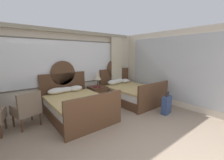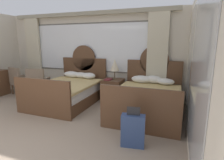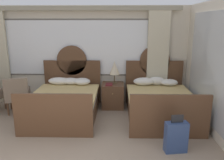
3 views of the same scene
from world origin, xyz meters
name	(u,v)px [view 2 (image 2 of 3)]	position (x,y,z in m)	size (l,w,h in m)	color
wall_back_window	(89,52)	(0.00, 4.36, 1.42)	(6.09, 0.22, 2.70)	beige
wall_right_mirror	(198,70)	(3.07, 1.91, 1.35)	(0.08, 4.96, 2.70)	beige
bed_near_window	(68,91)	(-0.16, 3.30, 0.36)	(1.58, 2.12, 1.64)	brown
bed_near_mirror	(148,99)	(2.15, 3.30, 0.36)	(1.58, 2.12, 1.64)	brown
nightstand_between_beds	(113,90)	(0.99, 3.93, 0.33)	(0.59, 0.61, 0.65)	brown
table_lamp_on_nightstand	(115,65)	(1.04, 3.97, 1.08)	(0.27, 0.27, 0.61)	brown
book_on_nightstand	(108,79)	(0.90, 3.81, 0.67)	(0.18, 0.26, 0.03)	maroon
armchair_by_window_left	(38,82)	(-1.41, 3.47, 0.50)	(0.70, 0.70, 0.94)	#84705B
armchair_by_window_centre	(20,80)	(-2.19, 3.47, 0.50)	(0.68, 0.68, 0.94)	#84705B
suitcase_on_floor	(133,131)	(2.16, 1.72, 0.29)	(0.42, 0.23, 0.71)	navy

